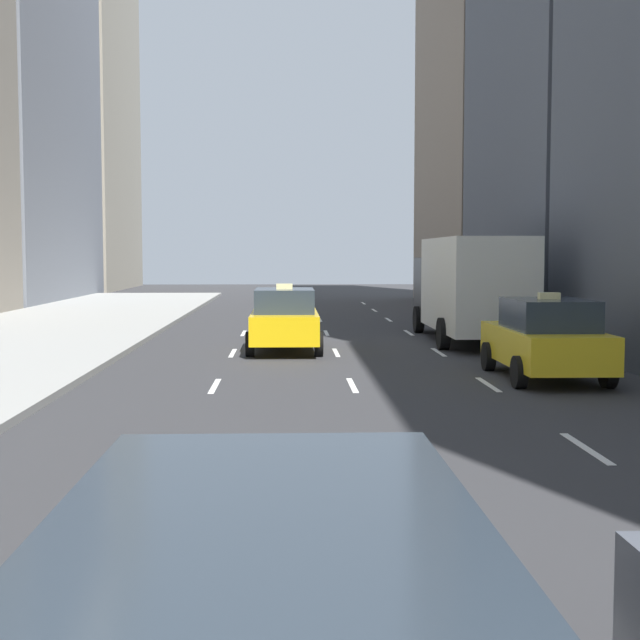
% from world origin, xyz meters
% --- Properties ---
extents(lane_markings, '(5.72, 56.00, 0.01)m').
position_xyz_m(lane_markings, '(2.60, 23.00, 0.01)').
color(lane_markings, white).
rests_on(lane_markings, ground).
extents(taxi_lead, '(2.02, 4.40, 1.87)m').
position_xyz_m(taxi_lead, '(1.20, 26.48, 0.88)').
color(taxi_lead, yellow).
rests_on(taxi_lead, ground).
extents(taxi_second, '(2.02, 4.40, 1.87)m').
position_xyz_m(taxi_second, '(6.80, 20.77, 0.88)').
color(taxi_second, yellow).
rests_on(taxi_second, ground).
extents(box_truck, '(2.58, 8.40, 3.15)m').
position_xyz_m(box_truck, '(6.80, 28.87, 1.71)').
color(box_truck, '#262628').
rests_on(box_truck, ground).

